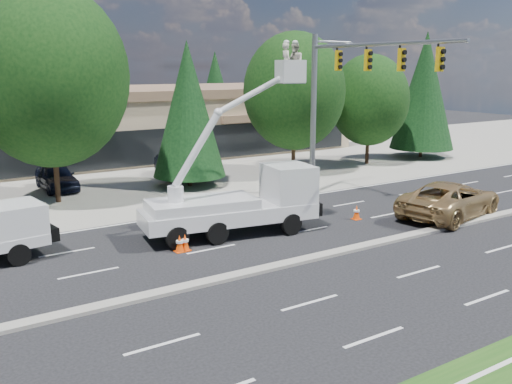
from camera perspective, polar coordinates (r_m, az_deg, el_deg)
ground at (r=20.67m, az=-0.16°, el=-8.07°), size 140.00×140.00×0.00m
concrete_apron at (r=38.42m, az=-16.68°, el=1.06°), size 140.00×22.00×0.01m
road_median at (r=20.65m, az=-0.16°, el=-7.91°), size 120.00×0.55×0.12m
strip_mall at (r=47.60m, az=-20.40°, el=6.35°), size 50.40×15.40×5.50m
tree_front_d at (r=32.13m, az=-19.99°, el=10.82°), size 8.30×8.30×11.52m
tree_front_e at (r=34.98m, az=-6.80°, el=8.21°), size 4.46×4.46×8.79m
tree_front_f at (r=39.16m, az=3.85°, el=10.02°), size 6.91×6.91×9.58m
tree_front_g at (r=43.77m, az=11.26°, el=9.00°), size 5.90×5.90×8.19m
tree_front_h at (r=48.12m, az=16.49°, el=9.70°), size 5.07×5.07×9.98m
tree_back_c at (r=61.82m, az=-13.97°, el=9.41°), size 4.13×4.13×8.13m
tree_back_d at (r=66.76m, az=-4.09°, el=10.33°), size 4.55×4.55×8.97m
signal_mast at (r=31.10m, az=8.39°, el=10.13°), size 2.76×10.16×9.00m
bucket_truck at (r=25.01m, az=-0.89°, el=-0.05°), size 8.37×3.54×8.35m
traffic_cone_b at (r=23.00m, az=-7.64°, el=-5.14°), size 0.40×0.40×0.70m
traffic_cone_c at (r=23.13m, az=-7.11°, el=-5.03°), size 0.40×0.40×0.70m
traffic_cone_d at (r=28.00m, az=10.02°, el=-2.02°), size 0.40×0.40×0.70m
minivan at (r=29.50m, az=18.85°, el=-0.69°), size 6.79×4.14×1.76m
parked_car_west at (r=36.14m, az=-19.32°, el=1.44°), size 1.91×4.63×1.57m
parked_car_east at (r=38.81m, az=-8.45°, el=2.62°), size 2.32×4.53×1.42m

